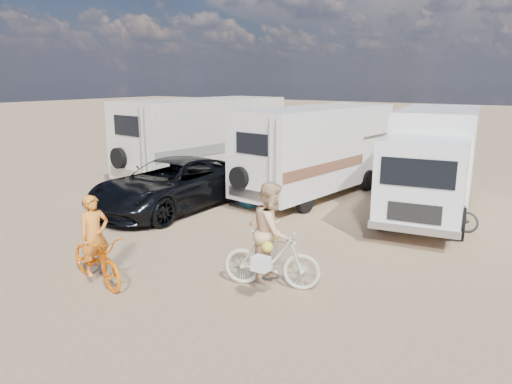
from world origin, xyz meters
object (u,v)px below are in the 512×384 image
Objects in this scene: rv_main at (316,152)px; rv_left at (203,140)px; rider_woman at (272,241)px; bike_woman at (272,259)px; bike_parked at (446,212)px; box_truck at (432,163)px; rider_man at (95,244)px; bike_man at (97,259)px; crate at (262,220)px; cooler at (248,200)px; dark_suv at (171,184)px.

rv_main is 4.87m from rv_left.
rv_main is 7.27m from rider_woman.
bike_woman is 5.85m from bike_parked.
rv_main is 3.69m from box_truck.
rv_left is 9.44m from bike_parked.
rider_man is at bearing -124.12° from box_truck.
bike_man is 8.62m from bike_parked.
rv_left is at bearing 40.25° from rider_man.
bike_woman is (-1.22, -6.66, -0.92)m from box_truck.
crate is (-4.10, -2.42, -0.27)m from bike_parked.
rider_woman is at bearing -31.00° from cooler.
bike_parked is at bearing -2.45° from rv_left.
cooler is (-3.55, 4.50, -0.36)m from bike_woman.
rider_woman is at bearing -54.99° from crate.
bike_man is 0.99× the size of rider_woman.
crate is (-2.17, 3.09, -0.39)m from bike_woman.
cooler is (-1.09, -2.32, -1.26)m from rv_main.
bike_woman is at bearing -108.17° from box_truck.
dark_suv is (-2.88, -3.76, -0.71)m from rv_main.
bike_woman is at bearing -47.59° from rider_man.
box_truck is at bearing 46.50° from crate.
rider_woman is at bearing -29.41° from dark_suv.
rider_woman reaches higher than bike_woman.
crate is at bearing -141.27° from box_truck.
box_truck is at bearing 4.41° from rv_left.
bike_man is 4.79m from crate.
box_truck reaches higher than rv_main.
cooler is (-0.67, 6.13, -0.57)m from rider_man.
rv_main reaches higher than rider_man.
rider_man reaches higher than bike_woman.
box_truck is 1.71m from bike_parked.
rider_woman reaches higher than rider_man.
rv_left is at bearing 117.36° from dark_suv.
box_truck is 1.26× the size of dark_suv.
cooler is at bearing 19.26° from bike_woman.
rider_woman is (2.88, 1.63, 0.44)m from bike_man.
bike_woman is at bearing -0.00° from rider_woman.
rv_left is 4.12× the size of bike_parked.
rv_main is at bearing 80.83° from bike_parked.
bike_parked reaches higher than crate.
bike_man is 1.11× the size of bike_parked.
bike_parked is 5.59m from cooler.
rider_man is (4.44, -8.60, -0.76)m from rv_left.
dark_suv is at bearing 41.16° from bike_woman.
bike_woman reaches higher than crate.
rv_left is 3.72× the size of bike_man.
rv_main reaches higher than bike_parked.
bike_woman reaches higher than bike_parked.
dark_suv is 6.15m from rider_woman.
box_truck is at bearing -29.43° from bike_woman.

